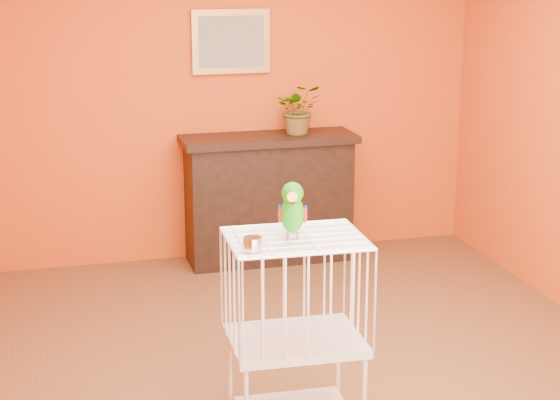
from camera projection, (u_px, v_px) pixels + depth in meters
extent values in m
plane|color=brown|center=(311.00, 365.00, 5.70)|extent=(4.50, 4.50, 0.00)
plane|color=#C44F12|center=(231.00, 98.00, 7.46)|extent=(4.00, 0.00, 4.00)
plane|color=#C44F12|center=(500.00, 290.00, 3.26)|extent=(4.00, 0.00, 4.00)
cube|color=black|center=(269.00, 202.00, 7.51)|extent=(1.30, 0.43, 0.97)
cube|color=black|center=(269.00, 139.00, 7.38)|extent=(1.38, 0.50, 0.05)
cube|color=black|center=(275.00, 208.00, 7.33)|extent=(0.91, 0.02, 0.49)
cube|color=#542118|center=(238.00, 219.00, 7.42)|extent=(0.05, 0.19, 0.30)
cube|color=#2C5128|center=(248.00, 218.00, 7.44)|extent=(0.05, 0.19, 0.30)
cube|color=#542118|center=(260.00, 217.00, 7.47)|extent=(0.05, 0.19, 0.30)
cube|color=#2C5128|center=(273.00, 216.00, 7.49)|extent=(0.05, 0.19, 0.30)
cube|color=#542118|center=(286.00, 215.00, 7.52)|extent=(0.05, 0.19, 0.30)
imported|color=#26722D|center=(299.00, 114.00, 7.40)|extent=(0.42, 0.46, 0.31)
cube|color=#C28D45|center=(231.00, 41.00, 7.31)|extent=(0.62, 0.03, 0.50)
cube|color=gray|center=(231.00, 42.00, 7.30)|extent=(0.52, 0.01, 0.40)
cube|color=white|center=(295.00, 341.00, 4.84)|extent=(0.70, 0.55, 0.04)
cube|color=white|center=(296.00, 239.00, 4.69)|extent=(0.70, 0.55, 0.01)
cylinder|color=white|center=(364.00, 400.00, 4.75)|extent=(0.03, 0.03, 0.47)
cylinder|color=white|center=(230.00, 372.00, 5.06)|extent=(0.03, 0.03, 0.47)
cylinder|color=white|center=(338.00, 362.00, 5.19)|extent=(0.03, 0.03, 0.47)
cylinder|color=silver|center=(253.00, 244.00, 4.47)|extent=(0.09, 0.09, 0.07)
cylinder|color=#59544C|center=(287.00, 236.00, 4.65)|extent=(0.01, 0.01, 0.04)
cylinder|color=#59544C|center=(297.00, 236.00, 4.65)|extent=(0.01, 0.01, 0.04)
ellipsoid|color=#138E06|center=(292.00, 214.00, 4.62)|extent=(0.16, 0.20, 0.22)
ellipsoid|color=#138E06|center=(292.00, 193.00, 4.56)|extent=(0.14, 0.14, 0.11)
cone|color=orange|center=(292.00, 198.00, 4.51)|extent=(0.07, 0.08, 0.07)
cone|color=black|center=(292.00, 201.00, 4.53)|extent=(0.03, 0.03, 0.03)
sphere|color=black|center=(285.00, 192.00, 4.54)|extent=(0.02, 0.02, 0.02)
sphere|color=black|center=(300.00, 192.00, 4.53)|extent=(0.02, 0.02, 0.02)
ellipsoid|color=#A50C0C|center=(280.00, 215.00, 4.63)|extent=(0.04, 0.07, 0.08)
ellipsoid|color=navy|center=(305.00, 216.00, 4.63)|extent=(0.04, 0.07, 0.08)
cone|color=#138E06|center=(293.00, 224.00, 4.71)|extent=(0.11, 0.17, 0.12)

